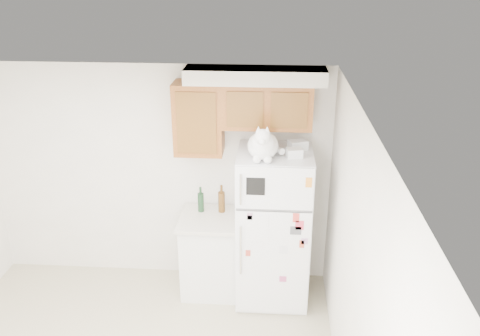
# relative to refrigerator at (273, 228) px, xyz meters

# --- Properties ---
(room_shell) EXTENTS (3.84, 4.04, 2.52)m
(room_shell) POSITION_rel_refrigerator_xyz_m (-1.17, -1.36, 0.82)
(room_shell) COLOR white
(room_shell) RESTS_ON ground_plane
(refrigerator) EXTENTS (0.76, 0.78, 1.70)m
(refrigerator) POSITION_rel_refrigerator_xyz_m (0.00, 0.00, 0.00)
(refrigerator) COLOR white
(refrigerator) RESTS_ON ground_plane
(base_counter) EXTENTS (0.64, 0.64, 0.92)m
(base_counter) POSITION_rel_refrigerator_xyz_m (-0.69, 0.07, -0.39)
(base_counter) COLOR white
(base_counter) RESTS_ON ground_plane
(cat) EXTENTS (0.37, 0.54, 0.38)m
(cat) POSITION_rel_refrigerator_xyz_m (-0.12, -0.16, 0.99)
(cat) COLOR white
(cat) RESTS_ON refrigerator
(storage_box_back) EXTENTS (0.22, 0.19, 0.10)m
(storage_box_back) POSITION_rel_refrigerator_xyz_m (0.22, 0.10, 0.90)
(storage_box_back) COLOR white
(storage_box_back) RESTS_ON refrigerator
(storage_box_front) EXTENTS (0.17, 0.14, 0.09)m
(storage_box_front) POSITION_rel_refrigerator_xyz_m (0.18, -0.11, 0.89)
(storage_box_front) COLOR white
(storage_box_front) RESTS_ON refrigerator
(bottle_green) EXTENTS (0.07, 0.07, 0.29)m
(bottle_green) POSITION_rel_refrigerator_xyz_m (-0.80, 0.20, 0.21)
(bottle_green) COLOR #19381E
(bottle_green) RESTS_ON base_counter
(bottle_amber) EXTENTS (0.07, 0.07, 0.32)m
(bottle_amber) POSITION_rel_refrigerator_xyz_m (-0.57, 0.20, 0.23)
(bottle_amber) COLOR #593814
(bottle_amber) RESTS_ON base_counter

